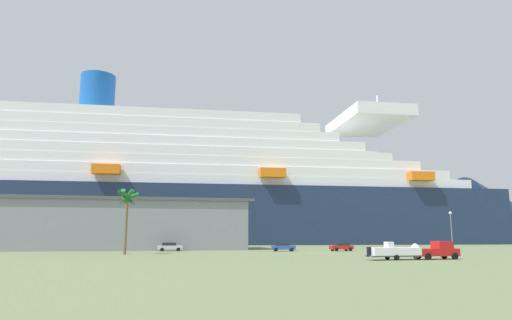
# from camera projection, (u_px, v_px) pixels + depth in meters

# --- Properties ---
(ground_plane) EXTENTS (600.00, 600.00, 0.00)m
(ground_plane) POSITION_uv_depth(u_px,v_px,m) (284.00, 248.00, 103.99)
(ground_plane) COLOR #66754C
(cruise_ship) EXTENTS (251.86, 39.09, 60.17)m
(cruise_ship) POSITION_uv_depth(u_px,v_px,m) (186.00, 191.00, 148.03)
(cruise_ship) COLOR #1E2D4C
(cruise_ship) RESTS_ON ground_plane
(terminal_building) EXTENTS (66.66, 25.61, 10.34)m
(terminal_building) POSITION_uv_depth(u_px,v_px,m) (92.00, 224.00, 92.76)
(terminal_building) COLOR gray
(terminal_building) RESTS_ON ground_plane
(pickup_truck) EXTENTS (5.80, 2.82, 2.20)m
(pickup_truck) POSITION_uv_depth(u_px,v_px,m) (437.00, 251.00, 54.68)
(pickup_truck) COLOR red
(pickup_truck) RESTS_ON ground_plane
(small_boat_on_trailer) EXTENTS (8.70, 2.84, 2.15)m
(small_boat_on_trailer) POSITION_uv_depth(u_px,v_px,m) (399.00, 252.00, 53.37)
(small_boat_on_trailer) COLOR #595960
(small_boat_on_trailer) RESTS_ON ground_plane
(palm_tree) EXTENTS (3.64, 3.42, 10.14)m
(palm_tree) POSITION_uv_depth(u_px,v_px,m) (127.00, 202.00, 69.76)
(palm_tree) COLOR brown
(palm_tree) RESTS_ON ground_plane
(street_lamp) EXTENTS (0.56, 0.56, 7.42)m
(street_lamp) POSITION_uv_depth(u_px,v_px,m) (451.00, 225.00, 84.23)
(street_lamp) COLOR slate
(street_lamp) RESTS_ON ground_plane
(parked_car_silver_sedan) EXTENTS (4.73, 2.51, 1.58)m
(parked_car_silver_sedan) POSITION_uv_depth(u_px,v_px,m) (170.00, 247.00, 83.38)
(parked_car_silver_sedan) COLOR silver
(parked_car_silver_sedan) RESTS_ON ground_plane
(parked_car_blue_suv) EXTENTS (4.60, 2.44, 1.58)m
(parked_car_blue_suv) POSITION_uv_depth(u_px,v_px,m) (283.00, 247.00, 82.75)
(parked_car_blue_suv) COLOR #264C99
(parked_car_blue_suv) RESTS_ON ground_plane
(parked_car_red_hatchback) EXTENTS (4.36, 2.47, 1.58)m
(parked_car_red_hatchback) POSITION_uv_depth(u_px,v_px,m) (342.00, 247.00, 83.81)
(parked_car_red_hatchback) COLOR red
(parked_car_red_hatchback) RESTS_ON ground_plane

